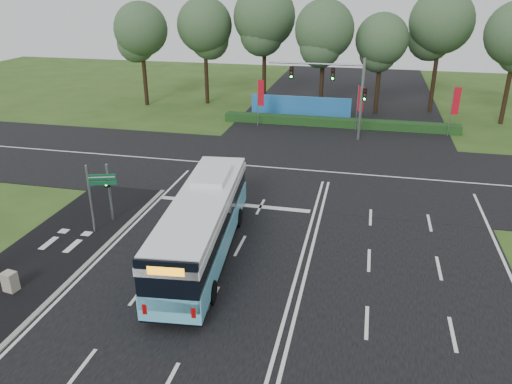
% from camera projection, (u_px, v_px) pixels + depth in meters
% --- Properties ---
extents(ground, '(120.00, 120.00, 0.00)m').
position_uv_depth(ground, '(303.00, 254.00, 25.37)').
color(ground, '#2E4E1A').
rests_on(ground, ground).
extents(road_main, '(20.00, 120.00, 0.04)m').
position_uv_depth(road_main, '(303.00, 253.00, 25.37)').
color(road_main, black).
rests_on(road_main, ground).
extents(road_cross, '(120.00, 14.00, 0.05)m').
position_uv_depth(road_cross, '(326.00, 172.00, 36.14)').
color(road_cross, black).
rests_on(road_cross, ground).
extents(bike_path, '(5.00, 18.00, 0.06)m').
position_uv_depth(bike_path, '(49.00, 255.00, 25.22)').
color(bike_path, black).
rests_on(bike_path, ground).
extents(kerb_strip, '(0.25, 18.00, 0.12)m').
position_uv_depth(kerb_strip, '(92.00, 259.00, 24.72)').
color(kerb_strip, gray).
rests_on(kerb_strip, ground).
extents(city_bus, '(3.78, 12.42, 3.51)m').
position_uv_depth(city_bus, '(203.00, 225.00, 24.47)').
color(city_bus, '#63C6E7').
rests_on(city_bus, ground).
extents(pedestrian_signal, '(0.28, 0.42, 3.48)m').
position_uv_depth(pedestrian_signal, '(109.00, 191.00, 28.05)').
color(pedestrian_signal, gray).
rests_on(pedestrian_signal, ground).
extents(street_sign, '(1.47, 0.55, 3.94)m').
position_uv_depth(street_sign, '(96.00, 191.00, 26.59)').
color(street_sign, gray).
rests_on(street_sign, ground).
extents(utility_cabinet, '(0.66, 0.58, 0.97)m').
position_uv_depth(utility_cabinet, '(10.00, 282.00, 22.10)').
color(utility_cabinet, '#AEA18C').
rests_on(utility_cabinet, ground).
extents(banner_flag_left, '(0.65, 0.20, 4.48)m').
position_uv_depth(banner_flag_left, '(260.00, 96.00, 46.41)').
color(banner_flag_left, gray).
rests_on(banner_flag_left, ground).
extents(banner_flag_mid, '(0.58, 0.28, 4.20)m').
position_uv_depth(banner_flag_mid, '(360.00, 101.00, 45.01)').
color(banner_flag_mid, gray).
rests_on(banner_flag_mid, ground).
extents(banner_flag_right, '(0.66, 0.11, 4.47)m').
position_uv_depth(banner_flag_right, '(455.00, 104.00, 43.34)').
color(banner_flag_right, gray).
rests_on(banner_flag_right, ground).
extents(traffic_light_gantry, '(8.41, 0.28, 7.00)m').
position_uv_depth(traffic_light_gantry, '(341.00, 86.00, 41.91)').
color(traffic_light_gantry, gray).
rests_on(traffic_light_gantry, ground).
extents(hedge, '(22.00, 1.20, 0.80)m').
position_uv_depth(hedge, '(338.00, 123.00, 47.21)').
color(hedge, '#123413').
rests_on(hedge, ground).
extents(blue_hoarding, '(10.00, 0.30, 2.20)m').
position_uv_depth(blue_hoarding, '(301.00, 107.00, 50.00)').
color(blue_hoarding, '#226AB8').
rests_on(blue_hoarding, ground).
extents(eucalyptus_row, '(42.63, 9.71, 12.63)m').
position_uv_depth(eucalyptus_row, '(321.00, 27.00, 50.26)').
color(eucalyptus_row, black).
rests_on(eucalyptus_row, ground).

